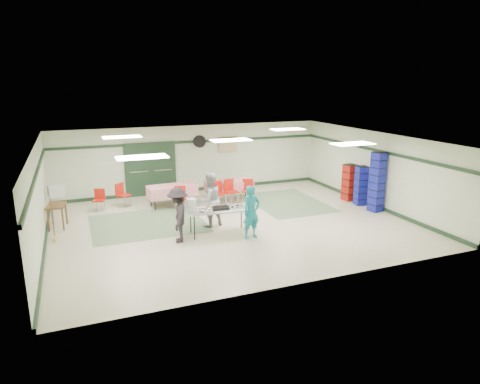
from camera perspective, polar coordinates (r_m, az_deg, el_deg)
name	(u,v)px	position (r m, az deg, el deg)	size (l,w,h in m)	color
floor	(231,223)	(13.74, -1.17, -4.22)	(11.00, 11.00, 0.00)	beige
ceiling	(231,140)	(13.12, -1.23, 7.01)	(11.00, 11.00, 0.00)	white
wall_back	(193,159)	(17.57, -6.35, 4.43)	(11.00, 11.00, 0.00)	beige
wall_front	(303,227)	(9.45, 8.41, -4.65)	(11.00, 11.00, 0.00)	beige
wall_left	(38,200)	(12.62, -25.32, -0.99)	(9.00, 9.00, 0.00)	beige
wall_right	(375,169)	(16.08, 17.51, 2.88)	(9.00, 9.00, 0.00)	beige
trim_back	(192,142)	(17.43, -6.39, 6.68)	(11.00, 0.06, 0.10)	#1B321E
baseboard_back	(194,190)	(17.81, -6.21, 0.33)	(11.00, 0.06, 0.12)	#1B321E
trim_left	(36,174)	(12.46, -25.53, 2.12)	(9.00, 0.06, 0.10)	#1B321E
baseboard_left	(45,245)	(12.99, -24.56, -6.47)	(9.00, 0.06, 0.12)	#1B321E
trim_right	(376,150)	(15.94, 17.62, 5.34)	(9.00, 0.06, 0.10)	#1B321E
baseboard_right	(371,204)	(16.36, 17.08, -1.55)	(9.00, 0.06, 0.12)	#1B321E
green_patch_a	(147,223)	(14.07, -12.23, -4.10)	(3.50, 3.00, 0.01)	#5D7757
green_patch_b	(287,202)	(16.15, 6.30, -1.39)	(2.50, 3.50, 0.01)	#5D7757
double_door_left	(138,170)	(17.13, -13.38, 2.84)	(0.90, 0.06, 2.10)	#969996
double_door_right	(163,168)	(17.29, -10.27, 3.10)	(0.90, 0.06, 2.10)	#969996
door_frame	(151,169)	(17.18, -11.82, 2.96)	(2.00, 0.03, 2.15)	#1B321E
wall_fan	(200,141)	(17.48, -5.41, 6.73)	(0.50, 0.50, 0.10)	black
scroll_banner	(228,145)	(17.88, -1.68, 6.32)	(0.80, 0.02, 0.60)	beige
serving_table	(219,211)	(12.67, -2.87, -2.49)	(1.89, 0.90, 0.76)	#A8A9A4
sheet_tray_right	(236,207)	(12.81, -0.58, -2.01)	(0.54, 0.41, 0.02)	silver
sheet_tray_mid	(216,208)	(12.74, -3.16, -2.12)	(0.56, 0.42, 0.02)	silver
sheet_tray_left	(202,211)	(12.43, -5.03, -2.59)	(0.63, 0.48, 0.02)	silver
baking_pan	(221,208)	(12.62, -2.60, -2.14)	(0.48, 0.30, 0.08)	black
foam_box_stack	(191,205)	(12.40, -6.51, -1.78)	(0.25, 0.23, 0.40)	white
volunteer_teal	(251,212)	(12.29, 1.53, -2.72)	(0.57, 0.37, 1.55)	#147C8C
volunteer_grey	(210,200)	(13.30, -4.08, -1.05)	(0.83, 0.65, 1.71)	#95949A
volunteer_dark	(178,215)	(12.13, -8.27, -3.07)	(1.01, 0.58, 1.57)	black
dining_table_a	(229,185)	(16.32, -1.48, 0.92)	(1.86, 0.97, 0.77)	red
dining_table_b	(172,190)	(15.72, -9.03, 0.20)	(1.79, 0.88, 0.77)	red
chair_a	(230,189)	(15.75, -1.31, 0.42)	(0.54, 0.54, 0.93)	#B2160E
chair_b	(219,191)	(15.61, -2.87, 0.19)	(0.51, 0.51, 0.90)	#B2160E
chair_c	(248,188)	(15.99, 1.02, 0.51)	(0.54, 0.54, 0.87)	#B2160E
chair_d	(180,195)	(15.23, -7.97, -0.45)	(0.46, 0.46, 0.84)	#B2160E
chair_loose_a	(122,193)	(15.91, -15.50, -0.10)	(0.58, 0.58, 0.88)	#B2160E
chair_loose_b	(99,198)	(15.68, -18.26, -0.74)	(0.47, 0.47, 0.79)	#B2160E
crate_stack_blue_a	(361,186)	(16.20, 15.82, 0.82)	(0.37, 0.37, 1.45)	navy
crate_stack_red	(349,182)	(16.74, 14.39, 1.25)	(0.43, 0.43, 1.39)	#A52010
crate_stack_blue_b	(377,182)	(15.47, 17.82, 1.26)	(0.40, 0.40, 2.10)	navy
printer_table	(56,208)	(14.35, -23.28, -2.00)	(0.63, 0.87, 0.74)	brown
office_printer	(56,190)	(15.31, -23.32, 0.19)	(0.48, 0.42, 0.38)	beige
broom	(53,219)	(13.25, -23.72, -3.31)	(0.03, 0.03, 1.24)	brown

